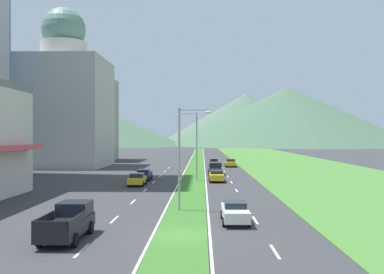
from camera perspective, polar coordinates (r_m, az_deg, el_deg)
name	(u,v)px	position (r m, az deg, el deg)	size (l,w,h in m)	color
ground_plane	(181,236)	(26.51, -1.47, -13.11)	(600.00, 600.00, 0.00)	#38383A
grass_median	(196,166)	(85.99, 0.53, -3.88)	(3.20, 240.00, 0.06)	#387028
grass_verge_right	(299,166)	(88.12, 14.07, -3.79)	(24.00, 240.00, 0.06)	#477F33
lane_dash_left_2	(82,250)	(24.14, -14.47, -14.43)	(0.16, 2.80, 0.01)	silver
lane_dash_left_3	(114,219)	(32.06, -10.32, -10.77)	(0.16, 2.80, 0.01)	silver
lane_dash_left_4	(133,202)	(40.15, -7.87, -8.55)	(0.16, 2.80, 0.01)	silver
lane_dash_left_5	(145,190)	(48.33, -6.27, -7.07)	(0.16, 2.80, 0.01)	silver
lane_dash_left_6	(154,182)	(56.56, -5.14, -6.01)	(0.16, 2.80, 0.01)	silver
lane_dash_left_7	(160,176)	(64.83, -4.29, -5.22)	(0.16, 2.80, 0.01)	silver
lane_dash_left_8	(165,171)	(73.11, -3.64, -4.61)	(0.16, 2.80, 0.01)	silver
lane_dash_left_9	(169,168)	(81.40, -3.13, -4.12)	(0.16, 2.80, 0.01)	silver
lane_dash_right_2	(275,252)	(23.59, 11.01, -14.77)	(0.16, 2.80, 0.01)	silver
lane_dash_right_3	(255,220)	(31.64, 8.43, -10.91)	(0.16, 2.80, 0.01)	silver
lane_dash_right_4	(244,202)	(39.82, 6.94, -8.62)	(0.16, 2.80, 0.01)	silver
lane_dash_right_5	(237,190)	(48.06, 5.97, -7.11)	(0.16, 2.80, 0.01)	silver
lane_dash_right_6	(231,182)	(56.33, 5.29, -6.04)	(0.16, 2.80, 0.01)	silver
lane_dash_right_7	(228,176)	(64.62, 4.78, -5.24)	(0.16, 2.80, 0.01)	silver
lane_dash_right_8	(225,172)	(72.93, 4.39, -4.62)	(0.16, 2.80, 0.01)	silver
lane_dash_right_9	(222,168)	(81.24, 4.08, -4.13)	(0.16, 2.80, 0.01)	silver
edge_line_median_left	(187,166)	(86.04, -0.64, -3.89)	(0.16, 240.00, 0.01)	silver
edge_line_median_right	(205,166)	(85.99, 1.69, -3.90)	(0.16, 240.00, 0.01)	silver
domed_building	(64,103)	(88.12, -16.73, 4.37)	(16.64, 16.64, 31.35)	#B7B2A8
midrise_colored	(80,119)	(108.67, -14.77, 2.32)	(16.20, 16.20, 20.38)	#9E9384
hill_far_left	(80,123)	(270.75, -14.77, 1.80)	(130.91, 130.91, 27.78)	#47664C
hill_far_center	(246,119)	(302.94, 7.16, 2.39)	(126.13, 126.13, 35.80)	#516B56
hill_far_right	(287,117)	(281.02, 12.57, 2.68)	(158.67, 158.67, 36.96)	#47664C
street_lamp_near	(183,151)	(34.65, -1.20, -1.90)	(2.73, 0.28, 8.36)	#99999E
street_lamp_mid	(194,141)	(58.31, 0.32, -0.56)	(3.02, 0.36, 9.28)	#99999E
car_0	(230,163)	(84.07, 5.16, -3.45)	(2.04, 4.32, 1.55)	yellow
car_1	(216,176)	(57.02, 3.29, -5.20)	(2.02, 4.69, 1.46)	yellow
car_3	(144,175)	(58.79, -6.42, -5.02)	(1.95, 4.50, 1.51)	navy
car_4	(137,179)	(52.74, -7.32, -5.61)	(1.94, 4.18, 1.54)	yellow
car_5	(214,162)	(86.97, 2.92, -3.37)	(1.93, 4.76, 1.42)	maroon
car_6	(235,212)	(30.52, 5.76, -9.88)	(1.89, 4.64, 1.46)	silver
car_8	(215,167)	(73.48, 3.05, -4.00)	(2.01, 4.24, 1.47)	navy
pickup_truck_0	(215,168)	(66.84, 3.12, -4.22)	(2.18, 5.40, 2.00)	#515459
pickup_truck_1	(68,222)	(26.70, -16.16, -10.86)	(2.18, 5.40, 2.00)	black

